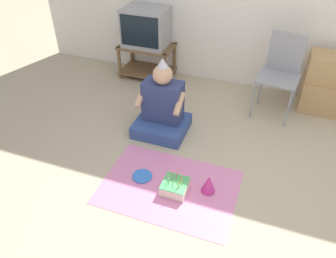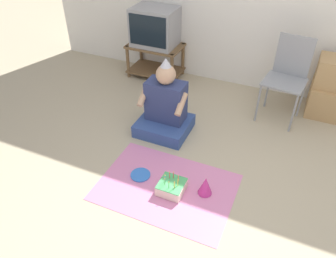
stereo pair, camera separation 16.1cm
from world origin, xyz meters
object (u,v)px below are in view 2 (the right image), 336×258
folding_chair (288,73)px  birthday_cake (172,187)px  tv (155,27)px  person_seated (165,109)px  paper_plate (140,175)px  party_hat_blue (205,186)px

folding_chair → birthday_cake: bearing=-112.9°
tv → person_seated: (0.64, -1.12, -0.42)m
tv → paper_plate: (0.72, -1.86, -0.69)m
party_hat_blue → tv: bearing=126.3°
party_hat_blue → folding_chair: bearing=75.1°
birthday_cake → party_hat_blue: size_ratio=1.26×
folding_chair → party_hat_blue: (-0.40, -1.51, -0.45)m
birthday_cake → paper_plate: birthday_cake is taller
tv → person_seated: tv is taller
party_hat_blue → paper_plate: 0.63m
birthday_cake → paper_plate: 0.35m
tv → party_hat_blue: (1.34, -1.83, -0.60)m
folding_chair → person_seated: size_ratio=1.10×
folding_chair → birthday_cake: (-0.68, -1.61, -0.49)m
tv → party_hat_blue: tv is taller
tv → folding_chair: (1.74, -0.31, -0.15)m
folding_chair → party_hat_blue: bearing=-104.9°
person_seated → tv: bearing=119.9°
person_seated → birthday_cake: 0.94m
birthday_cake → party_hat_blue: (0.28, 0.10, 0.04)m
person_seated → folding_chair: bearing=36.1°
paper_plate → birthday_cake: bearing=-9.8°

